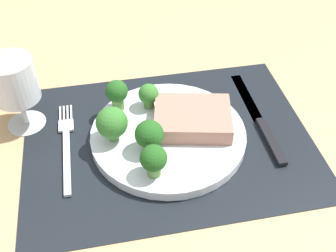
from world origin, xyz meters
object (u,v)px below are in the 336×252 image
object	(u,v)px
steak	(193,118)
plate	(168,135)
wine_glass	(15,84)
fork	(67,145)
knife	(261,122)

from	to	relation	value
steak	plate	bearing A→B (deg)	-168.85
plate	wine_glass	distance (cm)	24.61
fork	knife	bearing A→B (deg)	-2.20
knife	fork	bearing A→B (deg)	178.08
plate	steak	distance (cm)	4.62
steak	fork	xyz separation A→B (cm)	(-19.73, 0.63, -2.72)
fork	knife	distance (cm)	31.25
fork	wine_glass	bearing A→B (deg)	132.89
fork	wine_glass	xyz separation A→B (cm)	(-6.37, 6.73, 7.68)
fork	steak	bearing A→B (deg)	-2.40
wine_glass	steak	bearing A→B (deg)	-15.75
plate	knife	distance (cm)	15.53
plate	wine_glass	bearing A→B (deg)	159.76
plate	steak	bearing A→B (deg)	11.15
plate	steak	world-z (taller)	steak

